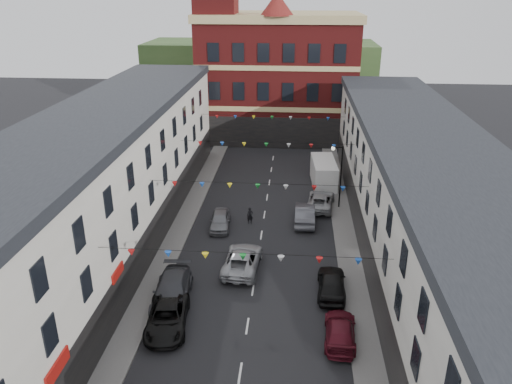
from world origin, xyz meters
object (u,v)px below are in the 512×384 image
(car_right_e, at_px, (305,214))
(white_van, at_px, (324,173))
(pedestrian, at_px, (250,216))
(car_right_f, at_px, (320,200))
(car_right_c, at_px, (340,331))
(street_lamp, at_px, (339,169))
(car_left_e, at_px, (220,220))
(car_left_d, at_px, (172,291))
(car_left_c, at_px, (167,317))
(car_right_d, at_px, (332,283))
(moving_car, at_px, (242,260))

(car_right_e, height_order, white_van, white_van)
(pedestrian, bearing_deg, car_right_f, 15.46)
(car_right_c, xyz_separation_m, pedestrian, (-6.63, 14.93, 0.11))
(car_right_c, height_order, pedestrian, pedestrian)
(street_lamp, height_order, white_van, street_lamp)
(car_left_e, distance_m, white_van, 14.18)
(car_right_f, xyz_separation_m, white_van, (0.53, 5.87, 0.59))
(car_left_d, xyz_separation_m, car_left_e, (1.54, 10.95, -0.12))
(street_lamp, xyz_separation_m, car_right_f, (-1.48, 0.04, -3.20))
(pedestrian, bearing_deg, car_right_e, -8.93)
(car_right_e, distance_m, white_van, 9.35)
(car_left_c, distance_m, car_right_c, 10.31)
(car_left_d, relative_size, car_left_e, 1.37)
(car_left_c, bearing_deg, car_right_d, 16.91)
(car_right_d, bearing_deg, car_left_c, 25.78)
(car_right_f, bearing_deg, white_van, -87.31)
(car_right_e, bearing_deg, moving_car, 61.18)
(white_van, bearing_deg, street_lamp, -84.42)
(car_left_d, height_order, white_van, white_van)
(car_left_c, distance_m, car_right_d, 11.01)
(car_left_d, bearing_deg, street_lamp, 49.58)
(car_right_c, bearing_deg, car_right_d, -83.80)
(car_right_e, height_order, car_right_f, car_right_e)
(car_left_e, relative_size, pedestrian, 2.72)
(white_van, bearing_deg, car_left_c, -116.70)
(car_left_e, xyz_separation_m, car_right_c, (9.10, -13.93, -0.05))
(car_left_e, bearing_deg, car_left_d, -101.64)
(white_van, relative_size, pedestrian, 3.93)
(car_left_d, relative_size, car_right_c, 1.26)
(white_van, bearing_deg, car_left_d, -119.88)
(street_lamp, relative_size, pedestrian, 4.02)
(moving_car, bearing_deg, car_left_e, -64.90)
(car_right_e, bearing_deg, white_van, -101.70)
(car_left_e, height_order, car_right_f, car_right_f)
(white_van, height_order, pedestrian, white_van)
(car_left_c, bearing_deg, white_van, 60.17)
(car_left_d, xyz_separation_m, car_right_e, (8.74, 12.60, -0.01))
(car_left_c, distance_m, moving_car, 8.04)
(car_right_f, bearing_deg, car_left_c, 69.72)
(car_right_e, xyz_separation_m, car_right_f, (1.47, 3.26, -0.10))
(moving_car, height_order, white_van, white_van)
(street_lamp, distance_m, car_right_c, 19.11)
(car_right_d, xyz_separation_m, pedestrian, (-6.41, 10.18, -0.03))
(car_left_c, height_order, white_van, white_van)
(car_right_c, xyz_separation_m, car_right_d, (-0.22, 4.74, 0.14))
(car_right_f, bearing_deg, street_lamp, -173.53)
(car_left_d, relative_size, car_right_e, 1.14)
(car_right_d, relative_size, moving_car, 0.85)
(car_right_f, height_order, pedestrian, pedestrian)
(street_lamp, relative_size, car_right_c, 1.36)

